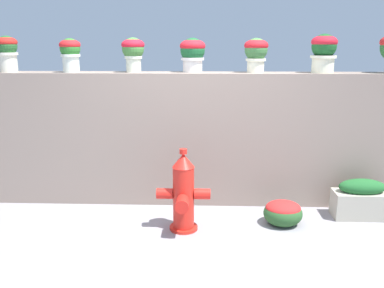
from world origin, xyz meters
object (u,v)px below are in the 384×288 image
potted_plant_2 (133,50)px  planter_box (361,199)px  potted_plant_1 (70,52)px  flower_bush_left (283,212)px  potted_plant_0 (7,50)px  potted_plant_4 (256,51)px  potted_plant_3 (193,52)px  fire_hydrant (183,194)px  potted_plant_5 (324,50)px

potted_plant_2 → planter_box: size_ratio=0.66×
potted_plant_1 → potted_plant_2: potted_plant_2 is taller
potted_plant_1 → planter_box: bearing=-7.4°
flower_bush_left → planter_box: bearing=14.0°
potted_plant_0 → flower_bush_left: 3.62m
potted_plant_2 → potted_plant_4: bearing=0.6°
potted_plant_0 → potted_plant_2: bearing=0.5°
potted_plant_3 → fire_hydrant: (-0.06, -0.89, -1.41)m
potted_plant_0 → potted_plant_5: 3.62m
potted_plant_2 → potted_plant_4: (1.41, 0.01, -0.01)m
potted_plant_1 → potted_plant_3: (1.40, 0.08, -0.00)m
potted_plant_0 → potted_plant_5: bearing=-0.2°
potted_plant_3 → fire_hydrant: 1.67m
potted_plant_2 → fire_hydrant: 1.77m
potted_plant_1 → potted_plant_4: 2.13m
potted_plant_0 → potted_plant_1: potted_plant_0 is taller
potted_plant_1 → potted_plant_3: potted_plant_3 is taller
fire_hydrant → flower_bush_left: fire_hydrant is taller
potted_plant_1 → fire_hydrant: 2.11m
potted_plant_0 → potted_plant_3: bearing=1.6°
potted_plant_4 → fire_hydrant: 1.83m
potted_plant_5 → planter_box: (0.41, -0.43, -1.61)m
potted_plant_3 → potted_plant_5: size_ratio=0.90×
potted_plant_2 → potted_plant_0: bearing=-179.5°
fire_hydrant → planter_box: (1.95, 0.39, -0.18)m
flower_bush_left → potted_plant_4: bearing=111.1°
flower_bush_left → potted_plant_5: bearing=53.4°
potted_plant_4 → planter_box: 2.03m
potted_plant_4 → potted_plant_5: (0.75, -0.04, 0.02)m
potted_plant_4 → potted_plant_5: size_ratio=0.90×
potted_plant_5 → fire_hydrant: (-1.54, -0.82, -1.43)m
potted_plant_3 → potted_plant_4: 0.73m
fire_hydrant → potted_plant_4: bearing=47.5°
potted_plant_1 → potted_plant_4: potted_plant_4 is taller
potted_plant_3 → potted_plant_4: size_ratio=1.00×
potted_plant_0 → fire_hydrant: 2.66m
potted_plant_4 → flower_bush_left: bearing=-68.9°
potted_plant_0 → fire_hydrant: potted_plant_0 is taller
potted_plant_2 → flower_bush_left: potted_plant_2 is taller
potted_plant_2 → flower_bush_left: bearing=-22.1°
potted_plant_2 → potted_plant_5: (2.16, -0.03, 0.01)m
potted_plant_3 → potted_plant_4: bearing=-2.5°
potted_plant_4 → potted_plant_1: bearing=-178.8°
potted_plant_1 → potted_plant_3: bearing=3.1°
planter_box → potted_plant_4: bearing=158.0°
potted_plant_1 → potted_plant_5: potted_plant_5 is taller
potted_plant_1 → flower_bush_left: size_ratio=0.93×
potted_plant_3 → potted_plant_1: bearing=-176.9°
potted_plant_1 → potted_plant_5: (2.88, 0.00, 0.02)m
potted_plant_1 → planter_box: potted_plant_1 is taller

